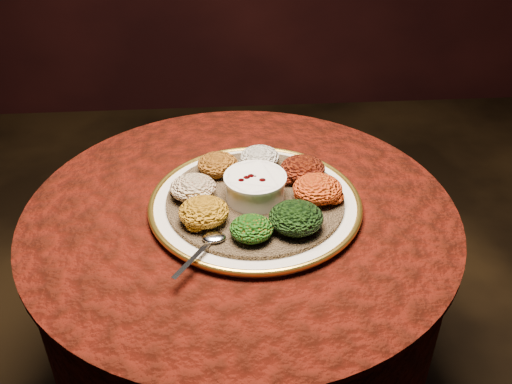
{
  "coord_description": "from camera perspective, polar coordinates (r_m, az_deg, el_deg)",
  "views": [
    {
      "loc": [
        -0.04,
        -1.01,
        1.48
      ],
      "look_at": [
        0.04,
        0.03,
        0.76
      ],
      "focal_mm": 40.0,
      "sensor_mm": 36.0,
      "label": 1
    }
  ],
  "objects": [
    {
      "name": "platter",
      "position": [
        1.26,
        -0.08,
        -1.17
      ],
      "size": [
        0.5,
        0.5,
        0.02
      ],
      "rotation": [
        0.0,
        0.0,
        -0.12
      ],
      "color": "silver",
      "rests_on": "table"
    },
    {
      "name": "portion_kitfo",
      "position": [
        1.31,
        4.68,
        2.35
      ],
      "size": [
        0.1,
        0.1,
        0.05
      ],
      "primitive_type": "ellipsoid",
      "color": "black",
      "rests_on": "injera"
    },
    {
      "name": "stew_bowl",
      "position": [
        1.23,
        -0.08,
        0.66
      ],
      "size": [
        0.14,
        0.14,
        0.06
      ],
      "color": "silver",
      "rests_on": "injera"
    },
    {
      "name": "injera",
      "position": [
        1.25,
        -0.08,
        -0.77
      ],
      "size": [
        0.51,
        0.51,
        0.01
      ],
      "primitive_type": "cylinder",
      "rotation": [
        0.0,
        0.0,
        -0.39
      ],
      "color": "brown",
      "rests_on": "platter"
    },
    {
      "name": "portion_gomen",
      "position": [
        1.15,
        4.02,
        -2.58
      ],
      "size": [
        0.11,
        0.11,
        0.05
      ],
      "primitive_type": "ellipsoid",
      "color": "black",
      "rests_on": "injera"
    },
    {
      "name": "spoon",
      "position": [
        1.13,
        -4.52,
        -4.84
      ],
      "size": [
        0.1,
        0.13,
        0.01
      ],
      "rotation": [
        0.0,
        0.0,
        -2.16
      ],
      "color": "silver",
      "rests_on": "injera"
    },
    {
      "name": "portion_kik",
      "position": [
        1.17,
        -5.24,
        -1.99
      ],
      "size": [
        0.1,
        0.1,
        0.05
      ],
      "primitive_type": "ellipsoid",
      "color": "#BC7710",
      "rests_on": "injera"
    },
    {
      "name": "portion_shiro",
      "position": [
        1.32,
        -3.85,
        2.81
      ],
      "size": [
        0.09,
        0.09,
        0.05
      ],
      "primitive_type": "ellipsoid",
      "color": "#924E11",
      "rests_on": "injera"
    },
    {
      "name": "portion_tikil",
      "position": [
        1.24,
        6.18,
        0.32
      ],
      "size": [
        0.11,
        0.1,
        0.05
      ],
      "primitive_type": "ellipsoid",
      "color": "#C77510",
      "rests_on": "injera"
    },
    {
      "name": "portion_ayib",
      "position": [
        1.35,
        0.37,
        3.51
      ],
      "size": [
        0.09,
        0.09,
        0.05
      ],
      "primitive_type": "ellipsoid",
      "color": "beige",
      "rests_on": "injera"
    },
    {
      "name": "table",
      "position": [
        1.38,
        -1.45,
        -7.72
      ],
      "size": [
        0.96,
        0.96,
        0.73
      ],
      "color": "black",
      "rests_on": "ground"
    },
    {
      "name": "portion_mixveg",
      "position": [
        1.13,
        -0.46,
        -3.68
      ],
      "size": [
        0.09,
        0.08,
        0.04
      ],
      "primitive_type": "ellipsoid",
      "color": "#AC410B",
      "rests_on": "injera"
    },
    {
      "name": "portion_timatim",
      "position": [
        1.24,
        -6.31,
        0.43
      ],
      "size": [
        0.1,
        0.1,
        0.05
      ],
      "primitive_type": "ellipsoid",
      "color": "maroon",
      "rests_on": "injera"
    }
  ]
}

